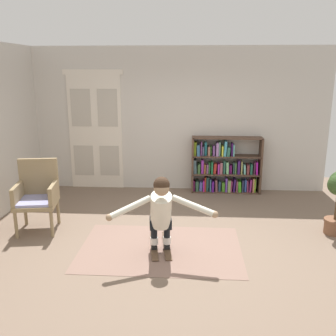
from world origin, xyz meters
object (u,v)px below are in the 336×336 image
wicker_chair (37,194)px  skis_pair (160,246)px  bookshelf (223,168)px  person_skier (161,209)px

wicker_chair → skis_pair: wicker_chair is taller
wicker_chair → skis_pair: size_ratio=1.36×
bookshelf → person_skier: 3.00m
bookshelf → wicker_chair: bearing=-145.9°
skis_pair → wicker_chair: bearing=164.6°
skis_pair → person_skier: person_skier is taller
bookshelf → skis_pair: bearing=-112.4°
skis_pair → person_skier: size_ratio=0.58×
bookshelf → person_skier: bearing=-110.4°
bookshelf → person_skier: size_ratio=1.00×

